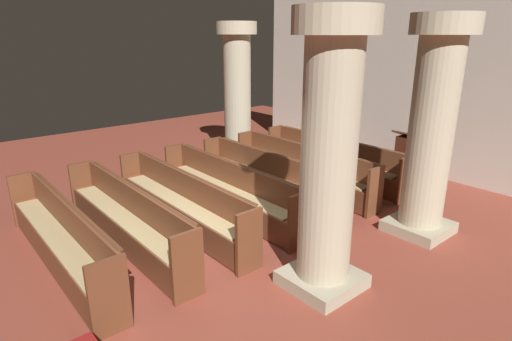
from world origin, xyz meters
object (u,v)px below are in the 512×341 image
pillar_far_side (237,90)px  pillar_aisle_rear (329,154)px  pew_row_1 (301,166)px  pew_row_3 (227,187)px  pillar_aisle_side (432,126)px  pew_row_0 (331,158)px  pew_row_5 (126,216)px  pew_row_2 (267,176)px  pew_row_6 (59,235)px  lectern (402,158)px  pew_row_4 (181,200)px  hymn_book (321,148)px

pillar_far_side → pillar_aisle_rear: (5.32, -2.76, 0.00)m
pew_row_1 → pew_row_3: (0.00, -1.93, 0.00)m
pillar_aisle_side → pillar_far_side: (-5.32, 0.35, 0.00)m
pew_row_0 → pew_row_3: size_ratio=1.00×
pew_row_5 → pew_row_2: bearing=90.0°
pew_row_6 → pew_row_3: bearing=90.0°
pew_row_0 → pillar_aisle_side: pillar_aisle_side is taller
lectern → pew_row_3: bearing=-102.8°
pew_row_4 → pew_row_2: bearing=90.0°
pillar_aisle_rear → hymn_book: 3.58m
pew_row_1 → hymn_book: size_ratio=20.49×
pew_row_3 → hymn_book: size_ratio=20.49×
hymn_book → pillar_far_side: bearing=176.7°
pew_row_4 → pew_row_6: bearing=-90.0°
pew_row_6 → lectern: bearing=82.3°
pew_row_4 → pillar_far_side: bearing=128.9°
pew_row_0 → pew_row_1: 0.97m
pillar_aisle_side → pew_row_5: bearing=-124.7°
pew_row_3 → lectern: bearing=77.2°
hymn_book → pew_row_0: bearing=114.9°
pillar_far_side → hymn_book: bearing=-3.3°
pew_row_4 → pillar_aisle_rear: bearing=10.5°
pew_row_6 → hymn_book: size_ratio=20.49×
pew_row_5 → pillar_far_side: bearing=121.9°
pew_row_0 → hymn_book: 0.96m
pew_row_1 → pillar_far_side: (-2.63, 0.36, 1.29)m
pew_row_1 → pillar_aisle_rear: (2.68, -2.40, 1.29)m
pew_row_4 → pew_row_1: bearing=90.0°
pew_row_5 → pew_row_4: bearing=90.0°
pew_row_0 → pew_row_6: size_ratio=1.00×
pew_row_6 → pillar_far_side: 5.97m
pew_row_0 → pew_row_1: size_ratio=1.00×
lectern → pillar_far_side: bearing=-151.7°
pillar_aisle_side → lectern: 3.15m
pew_row_1 → pew_row_2: same height
pew_row_4 → pillar_aisle_side: pillar_aisle_side is taller
pew_row_3 → pillar_aisle_rear: bearing=-9.9°
pew_row_5 → pillar_aisle_side: size_ratio=1.08×
pew_row_2 → pew_row_5: same height
hymn_book → pillar_aisle_side: bearing=-4.2°
pew_row_0 → pew_row_2: bearing=-90.0°
pew_row_6 → pillar_aisle_side: pillar_aisle_side is taller
pew_row_6 → pillar_aisle_side: size_ratio=1.08×
pillar_aisle_side → hymn_book: pillar_aisle_side is taller
pew_row_1 → pew_row_6: same height
pillar_far_side → hymn_book: 3.12m
pew_row_3 → lectern: 4.34m
lectern → pew_row_2: bearing=-106.5°
pew_row_0 → pew_row_3: same height
pew_row_3 → pew_row_4: bearing=-90.0°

